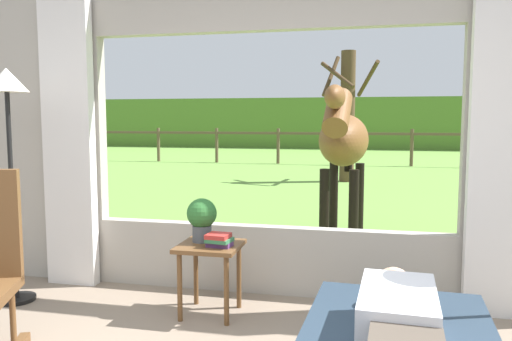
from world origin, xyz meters
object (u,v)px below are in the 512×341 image
Objects in this scene: potted_plant at (202,217)px; floor_lamp_left at (8,114)px; side_table at (210,257)px; pasture_tree at (347,113)px; reclining_person at (400,332)px; book_stack at (219,240)px; horse at (343,142)px.

potted_plant is 1.67m from floor_lamp_left.
side_table is 1.87m from floor_lamp_left.
pasture_tree is (0.61, 8.06, 1.11)m from side_table.
reclining_person is 1.90m from potted_plant.
book_stack is at bearing -93.68° from pasture_tree.
reclining_person is 3.20m from floor_lamp_left.
floor_lamp_left reaches higher than horse.
pasture_tree reaches higher than horse.
reclining_person is 2.76× the size of side_table.
reclining_person is 1.79m from side_table.
floor_lamp_left reaches higher than book_stack.
side_table is 8.16m from pasture_tree.
floor_lamp_left is (-1.65, -0.01, 0.88)m from book_stack.
side_table is 2.79× the size of book_stack.
potted_plant reaches higher than side_table.
reclining_person is at bearing -23.34° from floor_lamp_left.
book_stack is 1.87m from floor_lamp_left.
horse is at bearing -87.95° from pasture_tree.
pasture_tree is (0.52, 8.12, 0.97)m from book_stack.
potted_plant is at bearing 4.97° from floor_lamp_left.
floor_lamp_left is (-1.48, -0.13, 0.75)m from potted_plant.
horse is 0.63× the size of pasture_tree.
book_stack is 0.10× the size of floor_lamp_left.
pasture_tree reaches higher than floor_lamp_left.
side_table is 0.29m from potted_plant.
side_table is (-1.25, 1.28, -0.10)m from reclining_person.
book_stack is (0.09, -0.06, 0.14)m from side_table.
reclining_person is 1.69m from book_stack.
floor_lamp_left is at bearing 159.80° from reclining_person.
side_table is 2.70m from horse.
book_stack is 2.70m from horse.
side_table is at bearing 2.53° from floor_lamp_left.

